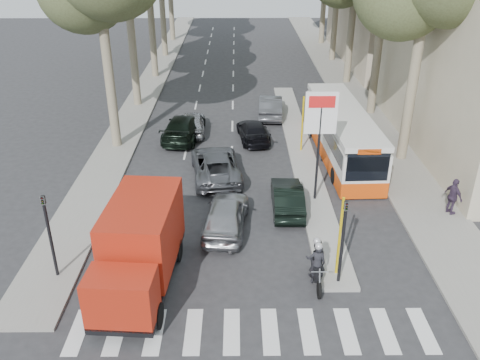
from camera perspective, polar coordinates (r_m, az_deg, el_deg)
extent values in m
plane|color=#28282B|center=(21.01, 1.35, -9.08)|extent=(120.00, 120.00, 0.00)
cube|color=gray|center=(44.72, 11.69, 10.37)|extent=(3.20, 70.00, 0.12)
cube|color=gray|center=(47.23, -9.58, 11.42)|extent=(2.40, 64.00, 0.12)
cube|color=gray|center=(30.81, 6.84, 3.22)|extent=(1.50, 26.00, 0.16)
cylinder|color=yellow|center=(19.57, 11.11, -6.44)|extent=(0.10, 0.10, 3.50)
cylinder|color=yellow|center=(24.72, 8.62, 1.19)|extent=(0.10, 0.10, 3.50)
cylinder|color=yellow|center=(30.19, 7.01, 6.13)|extent=(0.10, 0.10, 3.50)
cylinder|color=black|center=(24.37, 8.76, 2.99)|extent=(0.12, 0.12, 5.20)
cube|color=white|center=(23.64, 9.09, 7.43)|extent=(1.50, 0.10, 2.00)
cube|color=red|center=(23.41, 9.21, 8.65)|extent=(1.20, 0.02, 0.55)
cylinder|color=black|center=(19.25, 11.34, -7.63)|extent=(0.12, 0.12, 3.20)
imported|color=black|center=(18.45, 11.75, -3.78)|extent=(0.16, 0.41, 1.00)
cylinder|color=black|center=(20.50, -20.42, -6.62)|extent=(0.12, 0.12, 3.20)
imported|color=black|center=(19.75, -21.10, -2.97)|extent=(0.16, 0.41, 1.00)
cylinder|color=#6B604C|center=(31.02, -14.44, 10.82)|extent=(0.56, 0.56, 8.40)
cylinder|color=#6B604C|center=(38.57, -11.98, 14.54)|extent=(0.56, 0.56, 8.96)
cylinder|color=#6B604C|center=(46.34, -9.84, 16.19)|extent=(0.56, 0.56, 8.12)
cylinder|color=#6B604C|center=(54.05, -8.71, 18.51)|extent=(0.56, 0.56, 9.52)
cylinder|color=#6B604C|center=(61.98, -7.78, 19.21)|extent=(0.56, 0.56, 8.68)
cylinder|color=#6B604C|center=(29.80, 18.70, 9.61)|extent=(0.56, 0.56, 8.40)
cylinder|color=#6B604C|center=(37.14, 15.22, 13.96)|extent=(0.56, 0.56, 9.24)
cylinder|color=#6B604C|center=(44.84, 12.30, 15.45)|extent=(0.56, 0.56, 7.84)
cylinder|color=#6B604C|center=(52.50, 10.66, 17.81)|extent=(0.56, 0.56, 8.96)
cylinder|color=#6B604C|center=(60.35, 9.36, 18.77)|extent=(0.56, 0.56, 8.40)
imported|color=#9D9FA4|center=(22.62, -1.59, -3.91)|extent=(2.28, 4.65, 1.53)
imported|color=black|center=(24.31, 5.34, -1.94)|extent=(1.46, 4.06, 1.33)
imported|color=#54565D|center=(27.35, -2.77, 1.73)|extent=(3.12, 5.55, 1.47)
imported|color=black|center=(32.23, 1.48, 5.53)|extent=(2.26, 4.44, 1.23)
imported|color=#929399|center=(33.50, -5.36, 6.41)|extent=(1.80, 4.16, 1.40)
imported|color=#4D4F55|center=(36.46, 3.44, 8.28)|extent=(1.86, 4.64, 1.50)
imported|color=black|center=(32.65, -6.37, 5.91)|extent=(2.74, 5.40, 1.50)
cube|color=black|center=(19.68, -11.01, -10.45)|extent=(2.68, 6.24, 0.25)
cylinder|color=black|center=(18.53, -15.65, -14.20)|extent=(0.37, 0.93, 0.91)
cylinder|color=black|center=(18.01, -9.33, -14.82)|extent=(0.37, 0.93, 0.91)
cylinder|color=black|center=(21.42, -12.48, -7.53)|extent=(0.37, 0.93, 0.91)
cylinder|color=black|center=(20.97, -7.09, -7.86)|extent=(0.37, 0.93, 0.91)
cube|color=#9C1E0E|center=(17.38, -13.14, -12.65)|extent=(2.33, 1.58, 1.73)
cube|color=black|center=(16.77, -13.84, -13.53)|extent=(2.03, 0.23, 0.91)
cube|color=#9C1E0E|center=(19.52, -10.81, -5.69)|extent=(2.65, 4.43, 2.54)
cube|color=#D3440B|center=(30.53, 11.21, 3.57)|extent=(2.76, 10.99, 0.85)
cube|color=silver|center=(30.11, 11.40, 5.55)|extent=(2.76, 10.99, 1.42)
cube|color=black|center=(30.01, 11.45, 6.06)|extent=(2.77, 10.55, 0.81)
cube|color=silver|center=(29.76, 11.58, 7.43)|extent=(2.76, 10.99, 0.28)
cube|color=black|center=(25.25, 14.12, 1.35)|extent=(2.09, 0.14, 1.42)
cube|color=#D3440B|center=(24.91, 14.33, 3.08)|extent=(1.14, 0.10, 0.30)
cylinder|color=black|center=(27.25, 10.59, 0.46)|extent=(0.30, 0.92, 0.91)
cylinder|color=black|center=(27.80, 14.88, 0.54)|extent=(0.30, 0.92, 0.91)
cylinder|color=black|center=(33.31, 8.18, 5.63)|extent=(0.30, 0.92, 0.91)
cylinder|color=black|center=(33.76, 11.76, 5.63)|extent=(0.30, 0.92, 0.91)
cylinder|color=black|center=(19.24, 8.88, -12.12)|extent=(0.11, 0.66, 0.66)
cylinder|color=black|center=(20.44, 8.26, -9.41)|extent=(0.11, 0.66, 0.66)
cylinder|color=silver|center=(19.05, 8.93, -11.07)|extent=(0.06, 0.41, 0.82)
cube|color=black|center=(19.79, 8.57, -10.32)|extent=(0.23, 0.77, 0.31)
cube|color=black|center=(19.47, 8.70, -10.04)|extent=(0.31, 0.46, 0.23)
cube|color=black|center=(19.91, 8.49, -9.29)|extent=(0.29, 0.67, 0.12)
cylinder|color=silver|center=(18.90, 8.97, -10.16)|extent=(0.64, 0.04, 0.04)
imported|color=black|center=(19.53, 8.66, -9.26)|extent=(0.63, 0.42, 1.73)
imported|color=black|center=(19.89, 8.48, -8.69)|extent=(0.79, 0.44, 1.62)
sphere|color=#B2B2B7|center=(19.02, 8.85, -7.37)|extent=(0.29, 0.29, 0.29)
sphere|color=#B2B2B7|center=(19.41, 8.65, -6.81)|extent=(0.29, 0.29, 0.29)
imported|color=#3B2D43|center=(25.54, 22.82, -1.72)|extent=(0.87, 1.16, 1.79)
imported|color=#6F5C53|center=(33.50, 18.18, 5.60)|extent=(1.14, 0.98, 1.64)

